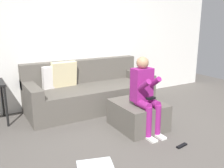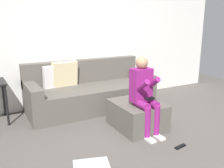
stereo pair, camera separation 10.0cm
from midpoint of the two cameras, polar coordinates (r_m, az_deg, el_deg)
The scene contains 6 objects.
ground_plane at distance 3.62m, azimuth 8.35°, elevation -12.54°, with size 8.29×8.29×0.00m, color #544F49.
wall_back at distance 5.06m, azimuth -6.19°, elevation 10.40°, with size 6.38×0.10×2.57m, color silver.
couch_sectional at distance 4.72m, azimuth -6.12°, elevation -1.80°, with size 2.37×0.97×0.92m.
ottoman at distance 3.90m, azimuth 5.27°, elevation -7.14°, with size 0.68×0.80×0.41m, color #59544C.
person_seated at distance 3.61m, azimuth 6.91°, elevation -1.75°, with size 0.30×0.56×1.14m.
remote_near_ottoman at distance 3.50m, azimuth 15.16°, elevation -13.71°, with size 0.18×0.05×0.02m, color black.
Camera 1 is at (-2.08, -2.49, 1.63)m, focal length 39.23 mm.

